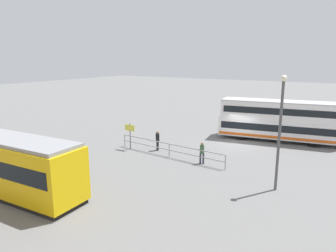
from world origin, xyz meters
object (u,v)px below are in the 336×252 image
pedestrian_near_railing (158,139)px  street_lamp (280,125)px  info_sign (130,132)px  pedestrian_crossing (202,151)px  double_decker_bus (279,120)px

pedestrian_near_railing → street_lamp: bearing=163.6°
pedestrian_near_railing → street_lamp: 11.24m
info_sign → pedestrian_near_railing: bearing=-157.3°
pedestrian_near_railing → pedestrian_crossing: bearing=166.6°
double_decker_bus → pedestrian_crossing: bearing=71.3°
double_decker_bus → pedestrian_crossing: (3.30, 9.74, -1.00)m
double_decker_bus → pedestrian_crossing: 10.33m
double_decker_bus → info_sign: bearing=43.3°
double_decker_bus → pedestrian_crossing: double_decker_bus is taller
double_decker_bus → pedestrian_near_railing: 11.77m
pedestrian_crossing → double_decker_bus: bearing=-108.7°
info_sign → street_lamp: 12.99m
double_decker_bus → info_sign: double_decker_bus is taller
double_decker_bus → info_sign: 13.93m
street_lamp → pedestrian_crossing: bearing=-18.8°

